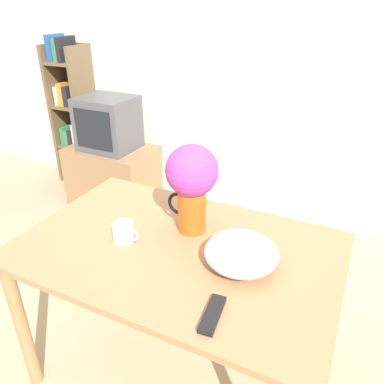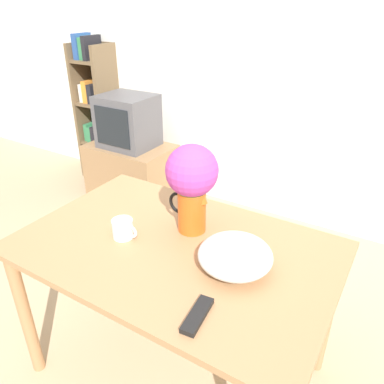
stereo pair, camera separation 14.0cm
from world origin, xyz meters
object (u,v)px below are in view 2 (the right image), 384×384
at_px(flower_vase, 192,180).
at_px(tv_set, 128,121).
at_px(coffee_mug, 123,229).
at_px(white_bowl, 235,255).

height_order(flower_vase, tv_set, flower_vase).
xyz_separation_m(coffee_mug, white_bowl, (0.53, 0.06, 0.02)).
bearing_deg(white_bowl, coffee_mug, -173.39).
distance_m(flower_vase, coffee_mug, 0.38).
relative_size(flower_vase, white_bowl, 1.41).
distance_m(coffee_mug, tv_set, 1.85).
height_order(flower_vase, white_bowl, flower_vase).
xyz_separation_m(flower_vase, white_bowl, (0.30, -0.15, -0.20)).
relative_size(coffee_mug, tv_set, 0.27).
bearing_deg(tv_set, white_bowl, -38.61).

